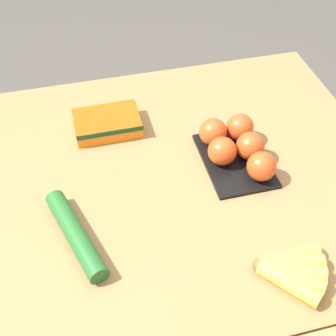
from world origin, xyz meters
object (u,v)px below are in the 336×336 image
(carrot_bag, at_px, (107,122))
(banana_bunch, at_px, (290,270))
(cucumber_near, at_px, (76,234))
(tomato_pack, at_px, (237,147))

(carrot_bag, bearing_deg, banana_bunch, 117.79)
(banana_bunch, xyz_separation_m, cucumber_near, (0.44, -0.20, 0.00))
(tomato_pack, distance_m, cucumber_near, 0.48)
(banana_bunch, bearing_deg, tomato_pack, -92.04)
(cucumber_near, bearing_deg, tomato_pack, -159.36)
(tomato_pack, xyz_separation_m, carrot_bag, (0.32, -0.20, -0.01))
(tomato_pack, height_order, cucumber_near, tomato_pack)
(carrot_bag, xyz_separation_m, cucumber_near, (0.13, 0.37, -0.00))
(tomato_pack, bearing_deg, banana_bunch, 87.96)
(banana_bunch, distance_m, tomato_pack, 0.38)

